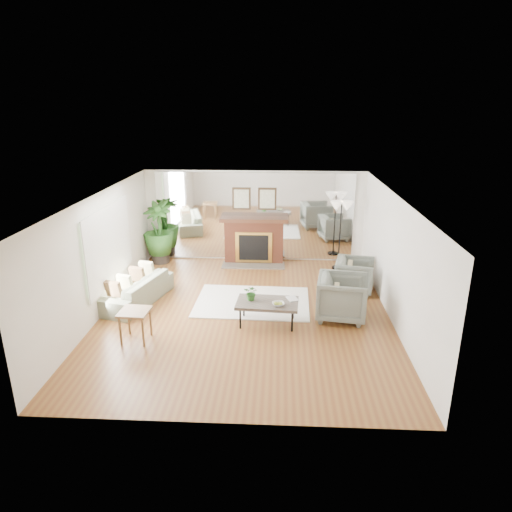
# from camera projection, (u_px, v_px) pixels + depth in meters

# --- Properties ---
(ground) EXTENTS (7.00, 7.00, 0.00)m
(ground) POSITION_uv_depth(u_px,v_px,m) (245.00, 313.00, 9.66)
(ground) COLOR brown
(ground) RESTS_ON ground
(wall_left) EXTENTS (0.02, 7.00, 2.50)m
(wall_left) POSITION_uv_depth(u_px,v_px,m) (101.00, 255.00, 9.41)
(wall_left) COLOR white
(wall_left) RESTS_ON ground
(wall_right) EXTENTS (0.02, 7.00, 2.50)m
(wall_right) POSITION_uv_depth(u_px,v_px,m) (394.00, 260.00, 9.11)
(wall_right) COLOR white
(wall_right) RESTS_ON ground
(wall_back) EXTENTS (6.00, 0.02, 2.50)m
(wall_back) POSITION_uv_depth(u_px,v_px,m) (255.00, 216.00, 12.56)
(wall_back) COLOR white
(wall_back) RESTS_ON ground
(mirror_panel) EXTENTS (5.40, 0.04, 2.40)m
(mirror_panel) POSITION_uv_depth(u_px,v_px,m) (254.00, 216.00, 12.54)
(mirror_panel) COLOR silver
(mirror_panel) RESTS_ON wall_back
(window_panel) EXTENTS (0.04, 2.40, 1.50)m
(window_panel) POSITION_uv_depth(u_px,v_px,m) (109.00, 244.00, 9.75)
(window_panel) COLOR #B2E09E
(window_panel) RESTS_ON wall_left
(fireplace) EXTENTS (1.85, 0.83, 2.05)m
(fireplace) POSITION_uv_depth(u_px,v_px,m) (254.00, 239.00, 12.53)
(fireplace) COLOR brown
(fireplace) RESTS_ON ground
(area_rug) EXTENTS (2.54, 1.85, 0.03)m
(area_rug) POSITION_uv_depth(u_px,v_px,m) (252.00, 302.00, 10.16)
(area_rug) COLOR white
(area_rug) RESTS_ON ground
(coffee_table) EXTENTS (1.26, 0.79, 0.49)m
(coffee_table) POSITION_uv_depth(u_px,v_px,m) (267.00, 304.00, 9.04)
(coffee_table) COLOR #595146
(coffee_table) RESTS_ON ground
(sofa) EXTENTS (1.28, 2.12, 0.58)m
(sofa) POSITION_uv_depth(u_px,v_px,m) (137.00, 290.00, 10.10)
(sofa) COLOR gray
(sofa) RESTS_ON ground
(armchair_back) EXTENTS (1.03, 1.01, 0.79)m
(armchair_back) POSITION_uv_depth(u_px,v_px,m) (355.00, 275.00, 10.65)
(armchair_back) COLOR slate
(armchair_back) RESTS_ON ground
(armchair_front) EXTENTS (1.13, 1.11, 0.91)m
(armchair_front) POSITION_uv_depth(u_px,v_px,m) (342.00, 297.00, 9.31)
(armchair_front) COLOR slate
(armchair_front) RESTS_ON ground
(side_table) EXTENTS (0.56, 0.56, 0.61)m
(side_table) POSITION_uv_depth(u_px,v_px,m) (135.00, 315.00, 8.40)
(side_table) COLOR brown
(side_table) RESTS_ON ground
(potted_ficus) EXTENTS (1.03, 1.03, 1.72)m
(potted_ficus) POSITION_uv_depth(u_px,v_px,m) (159.00, 230.00, 12.42)
(potted_ficus) COLOR black
(potted_ficus) RESTS_ON ground
(floor_lamp) EXTENTS (0.60, 0.33, 1.83)m
(floor_lamp) POSITION_uv_depth(u_px,v_px,m) (341.00, 212.00, 11.73)
(floor_lamp) COLOR black
(floor_lamp) RESTS_ON ground
(tabletop_plant) EXTENTS (0.35, 0.33, 0.32)m
(tabletop_plant) POSITION_uv_depth(u_px,v_px,m) (252.00, 293.00, 9.06)
(tabletop_plant) COLOR #356A27
(tabletop_plant) RESTS_ON coffee_table
(fruit_bowl) EXTENTS (0.28, 0.28, 0.06)m
(fruit_bowl) POSITION_uv_depth(u_px,v_px,m) (278.00, 304.00, 8.86)
(fruit_bowl) COLOR brown
(fruit_bowl) RESTS_ON coffee_table
(book) EXTENTS (0.27, 0.32, 0.02)m
(book) POSITION_uv_depth(u_px,v_px,m) (288.00, 299.00, 9.11)
(book) COLOR brown
(book) RESTS_ON coffee_table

